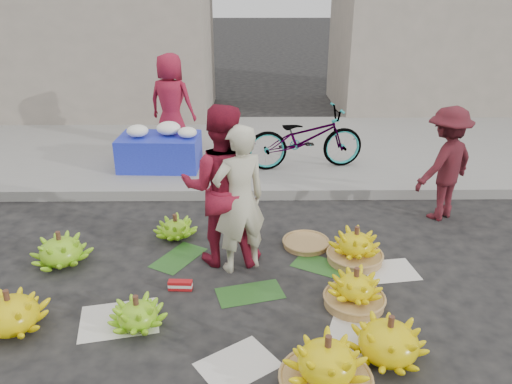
{
  "coord_description": "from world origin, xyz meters",
  "views": [
    {
      "loc": [
        -0.09,
        -4.37,
        2.87
      ],
      "look_at": [
        -0.03,
        0.74,
        0.7
      ],
      "focal_mm": 35.0,
      "sensor_mm": 36.0,
      "label": 1
    }
  ],
  "objects_px": {
    "banana_bunch_4": "(355,290)",
    "bicycle": "(305,138)",
    "flower_table": "(160,149)",
    "banana_bunch_0": "(10,312)",
    "vendor_cream": "(239,200)"
  },
  "relations": [
    {
      "from": "banana_bunch_4",
      "to": "bicycle",
      "type": "distance_m",
      "value": 3.54
    },
    {
      "from": "flower_table",
      "to": "banana_bunch_4",
      "type": "bearing_deg",
      "value": -53.35
    },
    {
      "from": "banana_bunch_0",
      "to": "flower_table",
      "type": "height_order",
      "value": "flower_table"
    },
    {
      "from": "vendor_cream",
      "to": "flower_table",
      "type": "xyz_separation_m",
      "value": [
        -1.31,
        2.84,
        -0.38
      ]
    },
    {
      "from": "flower_table",
      "to": "banana_bunch_0",
      "type": "bearing_deg",
      "value": -97.77
    },
    {
      "from": "banana_bunch_0",
      "to": "banana_bunch_4",
      "type": "distance_m",
      "value": 3.12
    },
    {
      "from": "banana_bunch_0",
      "to": "bicycle",
      "type": "height_order",
      "value": "bicycle"
    },
    {
      "from": "vendor_cream",
      "to": "banana_bunch_4",
      "type": "bearing_deg",
      "value": 120.97
    },
    {
      "from": "banana_bunch_4",
      "to": "bicycle",
      "type": "xyz_separation_m",
      "value": [
        -0.13,
        3.51,
        0.43
      ]
    },
    {
      "from": "banana_bunch_4",
      "to": "bicycle",
      "type": "height_order",
      "value": "bicycle"
    },
    {
      "from": "banana_bunch_4",
      "to": "vendor_cream",
      "type": "height_order",
      "value": "vendor_cream"
    },
    {
      "from": "banana_bunch_4",
      "to": "vendor_cream",
      "type": "bearing_deg",
      "value": 147.69
    },
    {
      "from": "banana_bunch_0",
      "to": "flower_table",
      "type": "distance_m",
      "value": 3.94
    },
    {
      "from": "vendor_cream",
      "to": "flower_table",
      "type": "relative_size",
      "value": 1.26
    },
    {
      "from": "banana_bunch_0",
      "to": "vendor_cream",
      "type": "bearing_deg",
      "value": 27.07
    }
  ]
}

